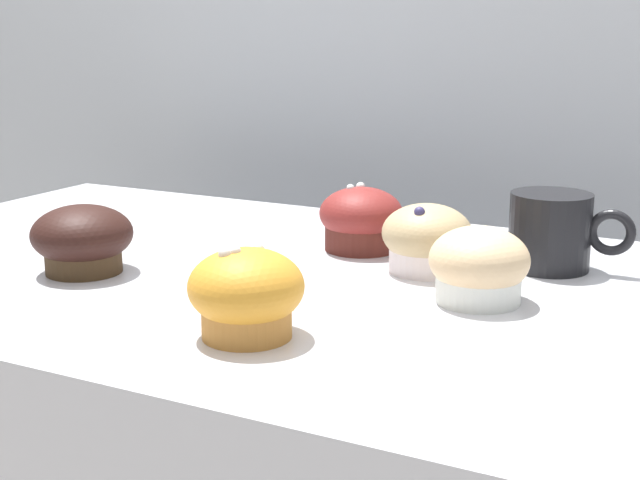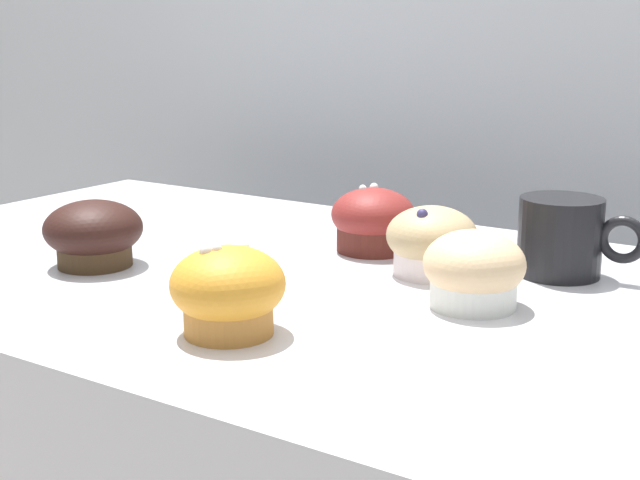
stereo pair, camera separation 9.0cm
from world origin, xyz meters
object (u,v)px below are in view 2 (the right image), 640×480
Objects in this scene: muffin_back_left at (94,234)px; muffin_front_right at (476,270)px; muffin_back_right at (373,221)px; muffin_front_left at (432,242)px; muffin_front_center at (228,291)px; coffee_cup at (562,235)px.

muffin_back_left is 1.12× the size of muffin_front_right.
muffin_back_right is 0.11m from muffin_front_left.
muffin_front_left reaches higher than muffin_back_left.
muffin_front_center reaches higher than muffin_front_left.
muffin_front_left is (0.10, -0.05, -0.00)m from muffin_back_right.
muffin_front_left is at bearing 138.26° from muffin_front_right.
muffin_back_right is at bearing 145.49° from muffin_front_right.
muffin_back_left is 0.36m from muffin_front_left.
muffin_back_left is 1.11× the size of muffin_front_left.
muffin_front_center reaches higher than muffin_back_left.
muffin_front_left is 0.11m from muffin_front_right.
muffin_front_center reaches higher than muffin_back_right.
muffin_back_right is 1.02× the size of muffin_front_right.
muffin_back_right is at bearing 152.37° from muffin_front_left.
coffee_cup is at bearing 29.03° from muffin_back_left.
muffin_front_center is 0.38m from coffee_cup.
muffin_back_right is 0.22m from coffee_cup.
muffin_back_right reaches higher than muffin_front_left.
muffin_front_left is 0.14m from coffee_cup.
muffin_front_left is 0.73× the size of coffee_cup.
muffin_front_center is 0.27m from muffin_front_left.
muffin_front_center is 0.92× the size of muffin_back_left.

